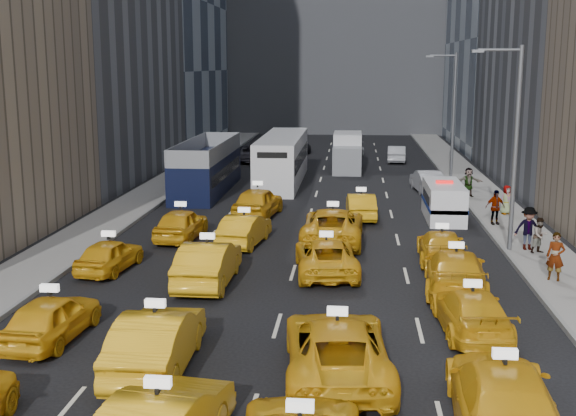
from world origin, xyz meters
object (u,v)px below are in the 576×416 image
nypd_van (444,202)px  box_truck (347,153)px  taxi_3 (502,396)px  pedestrian_0 (556,256)px  double_decker (207,167)px  city_bus (282,159)px

nypd_van → box_truck: size_ratio=0.79×
taxi_3 → pedestrian_0: 12.34m
double_decker → city_bus: (4.52, 4.18, -0.00)m
nypd_van → box_truck: bearing=113.4°
box_truck → double_decker: bearing=-134.5°
double_decker → city_bus: size_ratio=0.89×
taxi_3 → nypd_van: 23.13m
box_truck → taxi_3: bearing=-88.5°
nypd_van → city_bus: city_bus is taller
nypd_van → pedestrian_0: bearing=-69.6°
box_truck → city_bus: bearing=-129.3°
double_decker → box_truck: bearing=49.9°
city_bus → box_truck: city_bus is taller
double_decker → box_truck: (9.02, 10.53, -0.24)m
taxi_3 → city_bus: (-8.42, 34.55, 0.84)m
nypd_van → pedestrian_0: nypd_van is taller
city_bus → pedestrian_0: bearing=-61.2°
nypd_van → city_bus: size_ratio=0.40×
city_bus → pedestrian_0: city_bus is taller
taxi_3 → box_truck: 41.09m
city_bus → box_truck: 7.78m
double_decker → box_truck: size_ratio=1.78×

